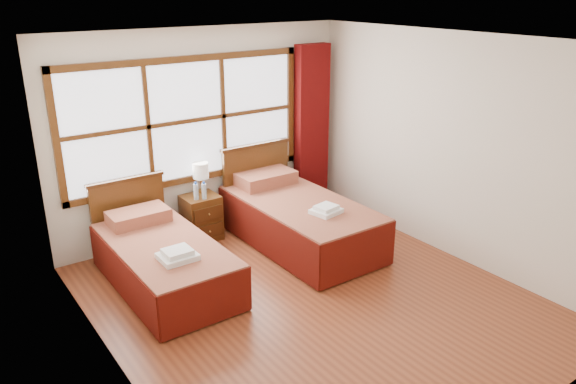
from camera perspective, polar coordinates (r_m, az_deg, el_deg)
floor at (r=5.92m, az=2.46°, el=-10.87°), size 4.50×4.50×0.00m
ceiling at (r=5.08m, az=2.92°, el=15.07°), size 4.50×4.50×0.00m
wall_back at (r=7.19m, az=-8.48°, el=5.93°), size 4.00×0.00×4.00m
wall_left at (r=4.49m, az=-17.93°, el=-3.85°), size 0.00×4.50×4.50m
wall_right at (r=6.73m, az=16.27°, el=4.32°), size 0.00×4.50×4.50m
window at (r=7.00m, az=-10.25°, el=7.13°), size 3.16×0.06×1.56m
curtain at (r=7.94m, az=2.41°, el=6.54°), size 0.50×0.16×2.30m
bed_left at (r=6.21m, az=-12.62°, el=-6.71°), size 0.99×2.01×0.95m
bed_right at (r=6.99m, az=0.95°, el=-2.70°), size 1.11×2.14×1.08m
nightstand at (r=7.19m, az=-8.78°, el=-2.58°), size 0.44×0.43×0.58m
towels_left at (r=5.68m, az=-11.15°, el=-6.29°), size 0.36×0.31×0.11m
towels_right at (r=6.50m, az=3.89°, el=-1.83°), size 0.36×0.33×0.09m
lamp at (r=7.13m, az=-8.87°, el=2.07°), size 0.20×0.20×0.39m
bottle_near at (r=6.95m, az=-9.33°, el=0.05°), size 0.06×0.06×0.22m
bottle_far at (r=6.95m, az=-8.52°, el=0.09°), size 0.06×0.06×0.22m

